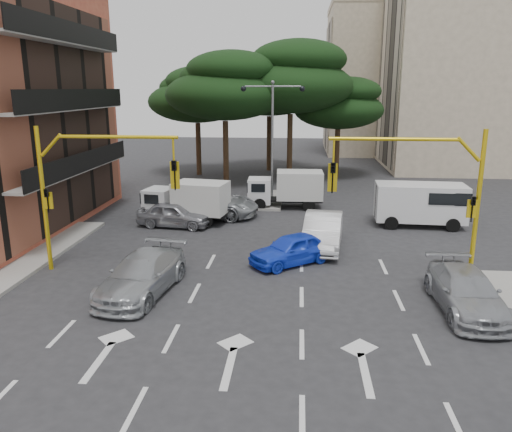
# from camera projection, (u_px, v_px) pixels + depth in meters

# --- Properties ---
(ground) EXTENTS (120.00, 120.00, 0.00)m
(ground) POSITION_uv_depth(u_px,v_px,m) (248.00, 295.00, 18.52)
(ground) COLOR #28282B
(ground) RESTS_ON ground
(median_strip) EXTENTS (1.40, 6.00, 0.15)m
(median_strip) POSITION_uv_depth(u_px,v_px,m) (272.00, 200.00, 33.94)
(median_strip) COLOR gray
(median_strip) RESTS_ON ground
(apartment_beige_near) EXTENTS (20.20, 12.15, 18.70)m
(apartment_beige_near) POSITION_uv_depth(u_px,v_px,m) (501.00, 66.00, 45.38)
(apartment_beige_near) COLOR tan
(apartment_beige_near) RESTS_ON ground
(apartment_beige_far) EXTENTS (16.20, 12.15, 16.70)m
(apartment_beige_far) POSITION_uv_depth(u_px,v_px,m) (397.00, 80.00, 57.80)
(apartment_beige_far) COLOR tan
(apartment_beige_far) RESTS_ON ground
(pine_left_near) EXTENTS (9.15, 9.15, 10.23)m
(pine_left_near) POSITION_uv_depth(u_px,v_px,m) (226.00, 86.00, 38.13)
(pine_left_near) COLOR #382616
(pine_left_near) RESTS_ON ground
(pine_center) EXTENTS (9.98, 9.98, 11.16)m
(pine_center) POSITION_uv_depth(u_px,v_px,m) (292.00, 77.00, 39.47)
(pine_center) COLOR #382616
(pine_center) RESTS_ON ground
(pine_left_far) EXTENTS (8.32, 8.32, 9.30)m
(pine_left_far) POSITION_uv_depth(u_px,v_px,m) (198.00, 94.00, 42.42)
(pine_left_far) COLOR #382616
(pine_left_far) RESTS_ON ground
(pine_right) EXTENTS (7.49, 7.49, 8.37)m
(pine_right) POSITION_uv_depth(u_px,v_px,m) (340.00, 103.00, 41.58)
(pine_right) COLOR #382616
(pine_right) RESTS_ON ground
(pine_back) EXTENTS (9.15, 9.15, 10.23)m
(pine_back) POSITION_uv_depth(u_px,v_px,m) (270.00, 86.00, 44.64)
(pine_back) COLOR #382616
(pine_back) RESTS_ON ground
(signal_mast_right) EXTENTS (5.79, 0.37, 6.00)m
(signal_mast_right) POSITION_uv_depth(u_px,v_px,m) (431.00, 185.00, 18.90)
(signal_mast_right) COLOR gold
(signal_mast_right) RESTS_ON ground
(signal_mast_left) EXTENTS (5.79, 0.37, 6.00)m
(signal_mast_left) POSITION_uv_depth(u_px,v_px,m) (84.00, 179.00, 20.04)
(signal_mast_left) COLOR gold
(signal_mast_left) RESTS_ON ground
(street_lamp_center) EXTENTS (4.16, 0.36, 7.77)m
(street_lamp_center) POSITION_uv_depth(u_px,v_px,m) (272.00, 120.00, 32.60)
(street_lamp_center) COLOR slate
(street_lamp_center) RESTS_ON median_strip
(car_white_hatch) EXTENTS (2.26, 5.12, 1.63)m
(car_white_hatch) POSITION_uv_depth(u_px,v_px,m) (323.00, 231.00, 23.85)
(car_white_hatch) COLOR silver
(car_white_hatch) RESTS_ON ground
(car_blue_compact) EXTENTS (4.05, 3.60, 1.33)m
(car_blue_compact) POSITION_uv_depth(u_px,v_px,m) (292.00, 249.00, 21.65)
(car_blue_compact) COLOR blue
(car_blue_compact) RESTS_ON ground
(car_silver_wagon) EXTENTS (2.74, 5.27, 1.46)m
(car_silver_wagon) POSITION_uv_depth(u_px,v_px,m) (142.00, 275.00, 18.52)
(car_silver_wagon) COLOR #A6AAAE
(car_silver_wagon) RESTS_ON ground
(car_silver_cross_a) EXTENTS (6.27, 3.58, 1.65)m
(car_silver_cross_a) POSITION_uv_depth(u_px,v_px,m) (209.00, 203.00, 29.70)
(car_silver_cross_a) COLOR #9DA1A5
(car_silver_cross_a) RESTS_ON ground
(car_silver_cross_b) EXTENTS (4.24, 2.15, 1.38)m
(car_silver_cross_b) POSITION_uv_depth(u_px,v_px,m) (174.00, 215.00, 27.45)
(car_silver_cross_b) COLOR #93959B
(car_silver_cross_b) RESTS_ON ground
(car_silver_parked) EXTENTS (2.02, 4.80, 1.38)m
(car_silver_parked) POSITION_uv_depth(u_px,v_px,m) (466.00, 291.00, 17.08)
(car_silver_parked) COLOR #9EA0A5
(car_silver_parked) RESTS_ON ground
(van_white) EXTENTS (4.89, 2.41, 2.40)m
(van_white) POSITION_uv_depth(u_px,v_px,m) (420.00, 205.00, 27.54)
(van_white) COLOR silver
(van_white) RESTS_ON ground
(box_truck_a) EXTENTS (5.07, 2.79, 2.36)m
(box_truck_a) POSITION_uv_depth(u_px,v_px,m) (187.00, 202.00, 28.25)
(box_truck_a) COLOR silver
(box_truck_a) RESTS_ON ground
(box_truck_b) EXTENTS (4.86, 2.16, 2.36)m
(box_truck_b) POSITION_uv_depth(u_px,v_px,m) (286.00, 190.00, 31.73)
(box_truck_b) COLOR white
(box_truck_b) RESTS_ON ground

